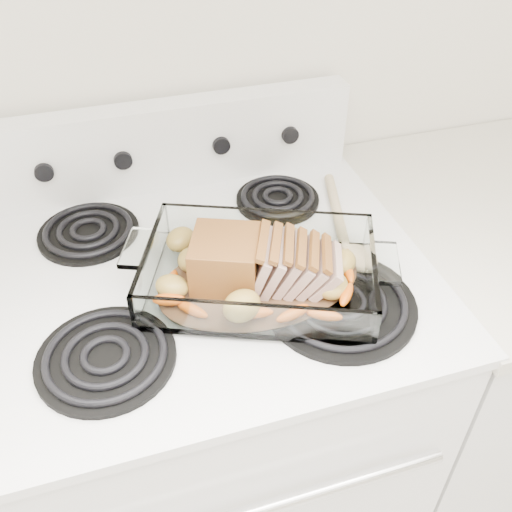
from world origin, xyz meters
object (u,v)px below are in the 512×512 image
object	(u,v)px
pork_roast	(251,265)
baking_dish	(260,276)
electric_range	(217,416)
counter_right	(468,354)

from	to	relation	value
pork_roast	baking_dish	bearing A→B (deg)	14.28
electric_range	baking_dish	size ratio (longest dim) A/B	2.98
pork_roast	electric_range	bearing A→B (deg)	141.41
counter_right	baking_dish	distance (m)	0.77
electric_range	pork_roast	world-z (taller)	electric_range
baking_dish	pork_roast	world-z (taller)	pork_roast
electric_range	baking_dish	world-z (taller)	electric_range
counter_right	pork_roast	distance (m)	0.81
baking_dish	counter_right	bearing A→B (deg)	30.12
electric_range	counter_right	xyz separation A→B (m)	(0.66, -0.00, -0.02)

